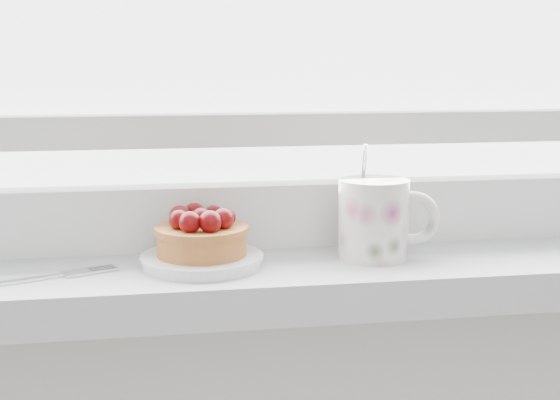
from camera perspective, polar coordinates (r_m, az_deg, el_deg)
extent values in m
cube|color=silver|center=(0.82, -0.05, -5.69)|extent=(1.60, 0.20, 0.04)
cube|color=white|center=(0.88, -0.83, -0.98)|extent=(1.30, 0.05, 0.07)
cube|color=white|center=(0.86, -0.84, 5.22)|extent=(1.30, 0.04, 0.04)
cylinder|color=silver|center=(0.79, -5.72, -4.42)|extent=(0.12, 0.12, 0.01)
cylinder|color=#955120|center=(0.79, -5.75, -2.97)|extent=(0.09, 0.09, 0.03)
cylinder|color=#955120|center=(0.78, -5.77, -2.17)|extent=(0.09, 0.09, 0.01)
sphere|color=#410507|center=(0.78, -5.78, -1.31)|extent=(0.02, 0.02, 0.02)
sphere|color=#410507|center=(0.79, -3.90, -1.27)|extent=(0.02, 0.02, 0.02)
sphere|color=#410507|center=(0.80, -4.91, -1.04)|extent=(0.02, 0.02, 0.02)
sphere|color=#410507|center=(0.80, -6.29, -0.92)|extent=(0.02, 0.02, 0.02)
sphere|color=#410507|center=(0.80, -7.33, -1.10)|extent=(0.02, 0.02, 0.02)
sphere|color=#410507|center=(0.77, -7.39, -1.46)|extent=(0.02, 0.02, 0.02)
sphere|color=#410507|center=(0.76, -6.61, -1.64)|extent=(0.02, 0.02, 0.02)
sphere|color=#410507|center=(0.76, -5.13, -1.61)|extent=(0.02, 0.02, 0.02)
sphere|color=#410507|center=(0.77, -4.19, -1.39)|extent=(0.02, 0.02, 0.02)
cylinder|color=silver|center=(0.82, 6.84, -1.38)|extent=(0.09, 0.09, 0.08)
cylinder|color=black|center=(0.81, 6.90, 1.25)|extent=(0.06, 0.06, 0.01)
torus|color=silver|center=(0.82, 9.65, -1.31)|extent=(0.06, 0.03, 0.06)
cylinder|color=silver|center=(0.83, 6.16, 2.39)|extent=(0.01, 0.02, 0.05)
cube|color=silver|center=(0.78, -16.16, -5.35)|extent=(0.02, 0.01, 0.00)
cube|color=silver|center=(0.79, -14.70, -5.17)|extent=(0.03, 0.03, 0.00)
cube|color=silver|center=(0.79, -12.72, -5.08)|extent=(0.03, 0.01, 0.00)
cube|color=silver|center=(0.79, -12.85, -4.99)|extent=(0.03, 0.01, 0.00)
cube|color=silver|center=(0.80, -12.98, -4.90)|extent=(0.03, 0.01, 0.00)
cube|color=silver|center=(0.80, -13.11, -4.81)|extent=(0.03, 0.01, 0.00)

